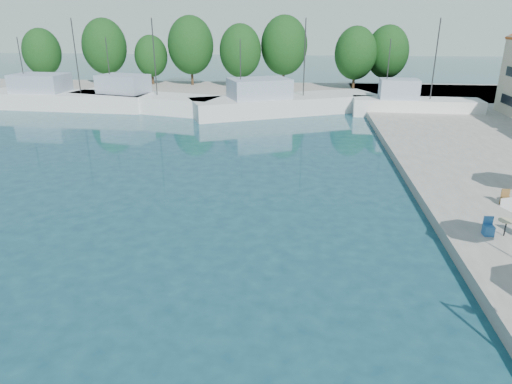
# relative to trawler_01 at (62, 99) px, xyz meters

# --- Properties ---
(quay_far) EXTENTS (90.00, 16.00, 0.60)m
(quay_far) POSITION_rel_trawler_01_xyz_m (20.43, 12.65, -0.77)
(quay_far) COLOR gray
(quay_far) RESTS_ON ground
(hill_west) EXTENTS (180.00, 40.00, 16.00)m
(hill_west) POSITION_rel_trawler_01_xyz_m (-1.57, 105.65, 6.93)
(hill_west) COLOR gray
(hill_west) RESTS_ON ground
(hill_east) EXTENTS (140.00, 40.00, 12.00)m
(hill_east) POSITION_rel_trawler_01_xyz_m (68.43, 125.65, 4.93)
(hill_east) COLOR gray
(hill_east) RESTS_ON ground
(trawler_01) EXTENTS (19.76, 6.15, 10.20)m
(trawler_01) POSITION_rel_trawler_01_xyz_m (0.00, 0.00, 0.00)
(trawler_01) COLOR silver
(trawler_01) RESTS_ON ground
(trawler_02) EXTENTS (18.05, 8.84, 10.20)m
(trawler_02) POSITION_rel_trawler_01_xyz_m (9.51, -0.26, 0.00)
(trawler_02) COLOR white
(trawler_02) RESTS_ON ground
(trawler_03) EXTENTS (20.91, 13.49, 10.20)m
(trawler_03) POSITION_rel_trawler_01_xyz_m (25.40, -0.53, -0.00)
(trawler_03) COLOR silver
(trawler_03) RESTS_ON ground
(trawler_04) EXTENTS (13.25, 3.88, 10.20)m
(trawler_04) POSITION_rel_trawler_01_xyz_m (39.39, -0.48, 0.00)
(trawler_04) COLOR white
(trawler_04) RESTS_ON ground
(tree_01) EXTENTS (5.36, 5.36, 7.93)m
(tree_01) POSITION_rel_trawler_01_xyz_m (-10.35, 15.12, 4.11)
(tree_01) COLOR #3F2B19
(tree_01) RESTS_ON quay_far
(tree_02) EXTENTS (6.28, 6.28, 9.30)m
(tree_02) POSITION_rel_trawler_01_xyz_m (-1.09, 15.85, 4.90)
(tree_02) COLOR #3F2B19
(tree_02) RESTS_ON quay_far
(tree_03) EXTENTS (4.72, 4.72, 6.99)m
(tree_03) POSITION_rel_trawler_01_xyz_m (5.47, 16.61, 3.56)
(tree_03) COLOR #3F2B19
(tree_03) RESTS_ON quay_far
(tree_04) EXTENTS (6.51, 6.51, 9.64)m
(tree_04) POSITION_rel_trawler_01_xyz_m (11.45, 16.58, 5.10)
(tree_04) COLOR #3F2B19
(tree_04) RESTS_ON quay_far
(tree_05) EXTENTS (5.79, 5.79, 8.57)m
(tree_05) POSITION_rel_trawler_01_xyz_m (18.83, 14.93, 4.48)
(tree_05) COLOR #3F2B19
(tree_05) RESTS_ON quay_far
(tree_06) EXTENTS (6.54, 6.54, 9.69)m
(tree_06) POSITION_rel_trawler_01_xyz_m (24.79, 16.97, 5.12)
(tree_06) COLOR #3F2B19
(tree_06) RESTS_ON quay_far
(tree_07) EXTENTS (5.60, 5.60, 8.29)m
(tree_07) POSITION_rel_trawler_01_xyz_m (34.53, 14.40, 4.32)
(tree_07) COLOR #3F2B19
(tree_07) RESTS_ON quay_far
(tree_08) EXTENTS (5.69, 5.69, 8.42)m
(tree_08) POSITION_rel_trawler_01_xyz_m (38.96, 15.98, 4.39)
(tree_08) COLOR #3F2B19
(tree_08) RESTS_ON quay_far
(cafe_table_02) EXTENTS (1.82, 0.70, 0.76)m
(cafe_table_02) POSITION_rel_trawler_01_xyz_m (36.97, -31.02, -0.18)
(cafe_table_02) COLOR black
(cafe_table_02) RESTS_ON quay_right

